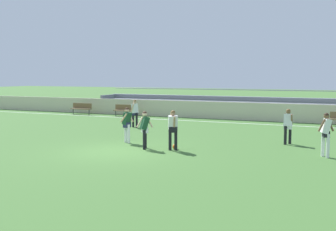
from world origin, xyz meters
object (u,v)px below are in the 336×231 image
Objects in this scene: soccer_ball at (175,147)px; bleacher_stand at (238,106)px; player_white_deep_cover at (326,131)px; player_dark_on_ball at (127,122)px; player_white_wide_left at (288,123)px; player_dark_wide_right at (145,127)px; player_white_challenging at (173,127)px; player_white_overlapping at (135,111)px; bench_far_left at (82,108)px; bench_near_bin at (125,109)px.

bleacher_stand is at bearing 94.84° from soccer_ball.
player_white_deep_cover is 8.67m from player_dark_on_ball.
player_white_deep_cover is 1.05× the size of player_white_wide_left.
player_dark_wide_right is 7.36× the size of soccer_ball.
bleacher_stand is 13.71× the size of player_white_challenging.
player_dark_on_ball reaches higher than player_dark_wide_right.
player_white_wide_left is 9.66m from player_white_overlapping.
player_white_challenging is 1.26m from player_dark_wide_right.
player_white_overlapping reaches higher than player_white_wide_left.
bleacher_stand reaches higher than player_white_wide_left.
player_white_overlapping reaches higher than player_dark_on_ball.
player_dark_wide_right reaches higher than bench_far_left.
player_white_wide_left is (17.36, -8.07, 0.42)m from bench_far_left.
player_white_overlapping is (-3.94, -8.84, 0.16)m from bleacher_stand.
player_white_challenging reaches higher than player_dark_on_ball.
bench_far_left is 8.18× the size of soccer_ball.
bench_near_bin is 1.00× the size of bench_far_left.
bench_near_bin is 4.03m from bench_far_left.
bench_near_bin is 8.18× the size of soccer_ball.
bleacher_stand reaches higher than player_dark_wide_right.
player_white_deep_cover is 6.08m from soccer_ball.
player_dark_wide_right is 7.28m from player_white_deep_cover.
bleacher_stand reaches higher than player_white_deep_cover.
player_dark_wide_right is 1.84m from player_dark_on_ball.
player_white_wide_left is (5.40, -11.32, 0.12)m from bleacher_stand.
bench_far_left is at bearing 155.06° from player_white_wide_left.
player_white_wide_left is at bearing -31.19° from bench_near_bin.
player_white_wide_left is (-1.79, 2.50, -0.06)m from player_white_deep_cover.
bleacher_stand reaches higher than player_white_overlapping.
bleacher_stand is 14.95m from player_white_challenging.
player_dark_wide_right is at bearing -170.07° from player_white_deep_cover.
player_white_overlapping reaches higher than player_dark_wide_right.
player_white_deep_cover is (19.15, -10.57, 0.48)m from bench_far_left.
player_white_deep_cover is (7.17, 1.26, 0.07)m from player_dark_wide_right.
player_dark_on_ball is at bearing -158.67° from player_white_wide_left.
bench_far_left is at bearing 139.24° from soccer_ball.
bench_near_bin is 1.08× the size of player_white_overlapping.
bleacher_stand is 14.25× the size of player_dark_wide_right.
player_dark_on_ball is (-1.47, -14.00, 0.14)m from bleacher_stand.
bench_far_left is 21.88m from player_white_deep_cover.
player_dark_on_ball reaches higher than player_white_wide_left.
bleacher_stand is 12.83× the size of bench_near_bin.
player_white_deep_cover is 12.19m from player_white_overlapping.
bench_far_left is 17.63m from player_white_challenging.
bench_near_bin is 1.07× the size of player_white_challenging.
player_dark_on_ball is at bearing -178.76° from player_white_deep_cover.
player_white_wide_left is at bearing -24.94° from bench_far_left.
player_white_challenging is 7.66× the size of soccer_ball.
player_dark_wide_right is (7.95, -11.83, 0.41)m from bench_near_bin.
soccer_ball is (9.17, -11.38, -0.44)m from bench_near_bin.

